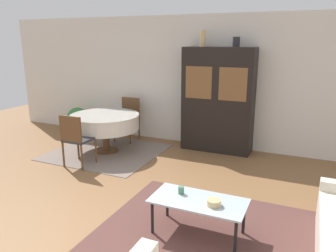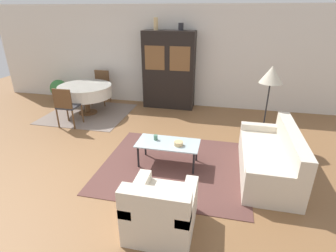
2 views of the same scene
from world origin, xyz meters
name	(u,v)px [view 1 (image 1 of 2)]	position (x,y,z in m)	size (l,w,h in m)	color
ground_plane	(106,227)	(0.00, 0.00, 0.00)	(14.00, 14.00, 0.00)	brown
wall_back	(203,82)	(0.00, 3.63, 1.35)	(10.00, 0.06, 2.70)	silver
area_rug	(208,237)	(1.20, 0.28, 0.01)	(2.55, 2.26, 0.01)	brown
dining_rug	(107,152)	(-1.56, 2.30, 0.01)	(2.08, 1.94, 0.01)	gray
coffee_table	(198,203)	(1.06, 0.32, 0.39)	(1.09, 0.54, 0.42)	black
display_cabinet	(218,100)	(0.42, 3.35, 1.04)	(1.40, 0.47, 2.07)	black
dining_table	(105,122)	(-1.59, 2.33, 0.62)	(1.36, 1.36, 0.76)	brown
dining_chair_near	(76,137)	(-1.59, 1.44, 0.55)	(0.44, 0.44, 0.94)	brown
dining_chair_far	(128,116)	(-1.59, 3.23, 0.55)	(0.44, 0.44, 0.94)	brown
cup	(181,190)	(0.82, 0.38, 0.48)	(0.07, 0.07, 0.09)	#4C7A60
bowl	(214,203)	(1.26, 0.26, 0.47)	(0.16, 0.16, 0.07)	tan
vase_tall	(203,39)	(0.07, 3.35, 2.22)	(0.11, 0.11, 0.31)	tan
vase_short	(236,42)	(0.72, 3.35, 2.16)	(0.13, 0.13, 0.18)	#232328
potted_plant	(78,120)	(-2.91, 3.10, 0.36)	(0.50, 0.50, 0.65)	#93664C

